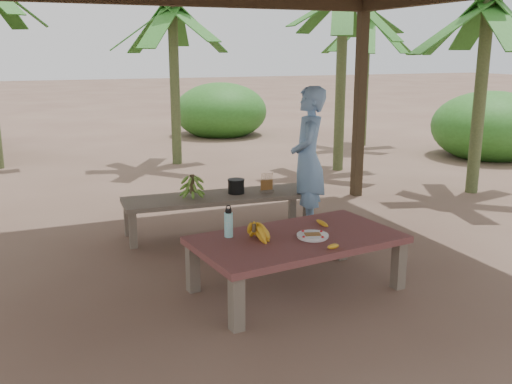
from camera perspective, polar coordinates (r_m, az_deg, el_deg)
name	(u,v)px	position (r m, az deg, el deg)	size (l,w,h in m)	color
ground	(233,278)	(5.45, -2.31, -8.60)	(80.00, 80.00, 0.00)	brown
work_table	(297,244)	(5.06, 4.11, -5.16)	(1.90, 1.20, 0.50)	brown
bench	(219,200)	(6.67, -3.74, -0.79)	(2.23, 0.73, 0.45)	brown
ripe_banana_bunch	(254,232)	(4.89, -0.20, -3.99)	(0.27, 0.23, 0.16)	gold
plate	(313,236)	(5.00, 5.68, -4.40)	(0.28, 0.28, 0.04)	white
loose_banana_front	(333,246)	(4.75, 7.72, -5.41)	(0.04, 0.15, 0.04)	gold
loose_banana_side	(322,223)	(5.36, 6.65, -3.12)	(0.04, 0.16, 0.04)	gold
water_flask	(229,224)	(4.99, -2.76, -3.18)	(0.08, 0.08, 0.29)	#45DAD6
green_banana_stalk	(192,186)	(6.55, -6.40, 0.65)	(0.25, 0.25, 0.28)	#598C2D
cooking_pot	(236,187)	(6.72, -2.00, 0.55)	(0.19, 0.19, 0.16)	black
skewer_rack	(267,182)	(6.75, 1.07, 0.96)	(0.18, 0.08, 0.24)	#A57F47
woman	(308,159)	(6.71, 5.23, 3.26)	(0.62, 0.41, 1.70)	#6994C7
banana_plant_ne	(343,9)	(10.20, 8.72, 17.68)	(1.80, 1.80, 3.27)	#596638
banana_plant_n	(173,21)	(10.78, -8.34, 16.53)	(1.80, 1.80, 3.09)	#596638
banana_plant_e	(487,21)	(9.03, 22.11, 15.60)	(1.80, 1.80, 2.99)	#596638
banana_plant_far	(367,28)	(13.05, 11.03, 15.75)	(1.80, 1.80, 3.04)	#596638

